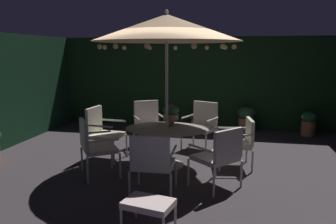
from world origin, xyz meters
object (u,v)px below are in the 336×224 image
(patio_chair_northeast, at_px, (94,143))
(patio_chair_west, at_px, (148,122))
(centerpiece_planter, at_px, (171,113))
(ottoman_footrest, at_px, (148,205))
(patio_umbrella, at_px, (167,28))
(potted_plant_back_center, at_px, (246,118))
(patio_chair_south, at_px, (240,140))
(patio_chair_southeast, at_px, (220,153))
(potted_plant_front_corner, at_px, (309,123))
(patio_chair_southwest, at_px, (202,123))
(patio_chair_east, at_px, (152,160))
(potted_plant_back_right, at_px, (198,120))
(patio_chair_north, at_px, (102,130))
(patio_dining_table, at_px, (167,136))
(potted_plant_right_far, at_px, (152,116))

(patio_chair_northeast, distance_m, patio_chair_west, 2.00)
(centerpiece_planter, height_order, ottoman_footrest, centerpiece_planter)
(patio_umbrella, height_order, patio_chair_west, patio_umbrella)
(patio_chair_west, bearing_deg, potted_plant_back_center, 39.33)
(patio_chair_northeast, relative_size, patio_chair_south, 1.09)
(patio_chair_southeast, height_order, potted_plant_front_corner, patio_chair_southeast)
(patio_chair_southwest, bearing_deg, ottoman_footrest, -94.75)
(patio_chair_east, relative_size, potted_plant_back_center, 1.38)
(potted_plant_back_center, bearing_deg, patio_chair_northeast, -125.33)
(patio_chair_northeast, bearing_deg, potted_plant_front_corner, 41.43)
(patio_chair_northeast, relative_size, patio_chair_southwest, 0.96)
(potted_plant_back_right, bearing_deg, centerpiece_planter, -94.86)
(patio_chair_north, relative_size, potted_plant_back_center, 1.50)
(patio_umbrella, relative_size, potted_plant_back_center, 4.09)
(centerpiece_planter, relative_size, patio_chair_southeast, 0.43)
(patio_dining_table, xyz_separation_m, centerpiece_planter, (0.04, 0.18, 0.41))
(patio_chair_northeast, xyz_separation_m, potted_plant_right_far, (0.08, 3.73, -0.22))
(patio_umbrella, xyz_separation_m, potted_plant_back_right, (0.27, 2.90, -2.22))
(patio_chair_southeast, relative_size, potted_plant_back_right, 1.72)
(patio_chair_west, bearing_deg, patio_chair_southwest, 2.89)
(ottoman_footrest, bearing_deg, patio_chair_northeast, 131.86)
(patio_chair_east, bearing_deg, potted_plant_front_corner, 54.84)
(patio_chair_southwest, relative_size, patio_chair_west, 1.01)
(potted_plant_back_center, bearing_deg, ottoman_footrest, -103.80)
(patio_chair_south, xyz_separation_m, patio_chair_southwest, (-0.80, 1.05, 0.07))
(potted_plant_back_center, xyz_separation_m, potted_plant_back_right, (-1.27, -0.10, -0.07))
(patio_chair_south, bearing_deg, ottoman_footrest, -113.78)
(patio_chair_east, height_order, patio_chair_southeast, patio_chair_southeast)
(potted_plant_front_corner, bearing_deg, patio_chair_east, -125.16)
(patio_chair_west, height_order, potted_plant_right_far, patio_chair_west)
(patio_chair_west, distance_m, potted_plant_back_center, 2.87)
(patio_dining_table, xyz_separation_m, potted_plant_front_corner, (3.10, 2.97, -0.24))
(patio_dining_table, distance_m, potted_plant_back_right, 2.93)
(patio_chair_east, distance_m, patio_chair_southwest, 2.64)
(patio_chair_southeast, relative_size, ottoman_footrest, 1.52)
(patio_chair_northeast, bearing_deg, patio_chair_southwest, 50.40)
(patio_dining_table, bearing_deg, potted_plant_back_right, 84.66)
(patio_dining_table, distance_m, potted_plant_back_center, 3.38)
(patio_chair_northeast, distance_m, potted_plant_front_corner, 5.64)
(patio_dining_table, height_order, patio_chair_northeast, patio_chair_northeast)
(patio_umbrella, bearing_deg, potted_plant_front_corner, 43.78)
(centerpiece_planter, xyz_separation_m, patio_chair_northeast, (-1.16, -0.94, -0.41))
(potted_plant_front_corner, bearing_deg, patio_chair_northeast, -138.57)
(patio_chair_southwest, relative_size, potted_plant_front_corner, 1.67)
(patio_chair_southeast, height_order, potted_plant_right_far, patio_chair_southeast)
(potted_plant_front_corner, bearing_deg, potted_plant_back_center, 179.06)
(patio_dining_table, relative_size, patio_chair_west, 1.50)
(patio_chair_north, bearing_deg, patio_chair_northeast, -75.83)
(centerpiece_planter, height_order, potted_plant_back_right, centerpiece_planter)
(patio_chair_northeast, xyz_separation_m, patio_chair_southeast, (2.15, -0.13, -0.00))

